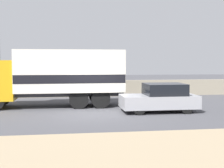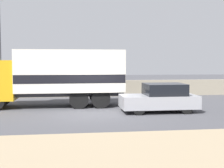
% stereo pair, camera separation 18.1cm
% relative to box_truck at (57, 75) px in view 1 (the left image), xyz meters
% --- Properties ---
extents(ground_plane, '(80.00, 80.00, 0.00)m').
position_rel_box_truck_xyz_m(ground_plane, '(1.79, -2.60, -1.80)').
color(ground_plane, '#47474C').
extents(dirt_shoulder_foreground, '(60.00, 4.97, 0.04)m').
position_rel_box_truck_xyz_m(dirt_shoulder_foreground, '(1.79, -9.35, -1.78)').
color(dirt_shoulder_foreground, '#9E896B').
rests_on(dirt_shoulder_foreground, ground_plane).
extents(stone_wall_backdrop, '(60.00, 0.35, 1.16)m').
position_rel_box_truck_xyz_m(stone_wall_backdrop, '(1.79, 4.69, -1.22)').
color(stone_wall_backdrop, gray).
rests_on(stone_wall_backdrop, ground_plane).
extents(box_truck, '(7.86, 2.46, 3.19)m').
position_rel_box_truck_xyz_m(box_truck, '(0.00, 0.00, 0.00)').
color(box_truck, gold).
rests_on(box_truck, ground_plane).
extents(car_hatchback, '(3.83, 1.81, 1.44)m').
position_rel_box_truck_xyz_m(car_hatchback, '(5.21, -2.54, -1.09)').
color(car_hatchback, '#9E9EA3').
rests_on(car_hatchback, ground_plane).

